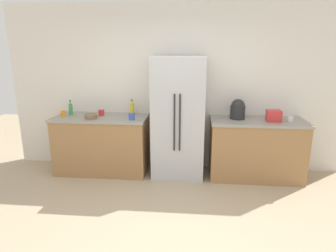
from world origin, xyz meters
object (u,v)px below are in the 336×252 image
at_px(bottle_a, 71,109).
at_px(cup_b, 101,113).
at_px(bottle_b, 132,109).
at_px(cup_d, 132,117).
at_px(toaster, 274,116).
at_px(rice_cooker, 238,109).
at_px(cup_c, 63,114).
at_px(cup_a, 290,119).
at_px(refrigerator, 178,118).
at_px(bowl_a, 91,116).

distance_m(bottle_a, cup_b, 0.51).
relative_size(bottle_b, cup_d, 2.48).
height_order(toaster, rice_cooker, rice_cooker).
height_order(toaster, cup_c, toaster).
height_order(toaster, cup_a, toaster).
distance_m(refrigerator, bowl_a, 1.37).
height_order(rice_cooker, cup_a, rice_cooker).
distance_m(refrigerator, cup_c, 1.85).
distance_m(bottle_a, cup_c, 0.15).
bearing_deg(cup_a, cup_d, -177.49).
distance_m(toaster, cup_c, 3.29).
bearing_deg(cup_c, bottle_a, 54.13).
distance_m(toaster, cup_b, 2.70).
bearing_deg(rice_cooker, toaster, -12.95).
height_order(rice_cooker, cup_b, rice_cooker).
xyz_separation_m(bottle_b, cup_a, (2.46, -0.24, -0.06)).
bearing_deg(cup_a, toaster, -178.58).
bearing_deg(refrigerator, bowl_a, -174.61).
relative_size(bottle_b, cup_a, 2.82).
distance_m(rice_cooker, cup_c, 2.77).
xyz_separation_m(cup_c, cup_d, (1.15, -0.11, 0.00)).
height_order(bottle_a, bottle_b, bottle_b).
bearing_deg(bowl_a, cup_c, 170.77).
bearing_deg(toaster, rice_cooker, 167.05).
relative_size(refrigerator, cup_d, 18.72).
bearing_deg(refrigerator, toaster, -2.36).
bearing_deg(rice_cooker, cup_b, 179.33).
height_order(toaster, bowl_a, toaster).
relative_size(bottle_a, bottle_b, 0.98).
relative_size(cup_d, bowl_a, 0.52).
bearing_deg(cup_b, bowl_a, -114.30).
bearing_deg(toaster, cup_d, -177.37).
distance_m(cup_b, cup_c, 0.60).
bearing_deg(bottle_b, cup_c, -167.67).
height_order(refrigerator, bottle_b, refrigerator).
height_order(cup_c, cup_d, cup_d).
xyz_separation_m(refrigerator, bowl_a, (-1.36, -0.13, 0.03)).
bearing_deg(bowl_a, bottle_a, 154.35).
distance_m(cup_b, bowl_a, 0.24).
xyz_separation_m(rice_cooker, cup_a, (0.77, -0.11, -0.11)).
bearing_deg(rice_cooker, cup_d, -172.37).
relative_size(toaster, cup_c, 2.14).
distance_m(bottle_a, bowl_a, 0.46).
xyz_separation_m(toaster, cup_a, (0.25, 0.01, -0.05)).
bearing_deg(bowl_a, refrigerator, 5.39).
xyz_separation_m(rice_cooker, bottle_a, (-2.69, 0.01, -0.05)).
relative_size(cup_b, cup_c, 0.95).
bearing_deg(cup_b, bottle_a, -177.94).
height_order(cup_a, bowl_a, cup_a).
distance_m(refrigerator, cup_d, 0.73).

